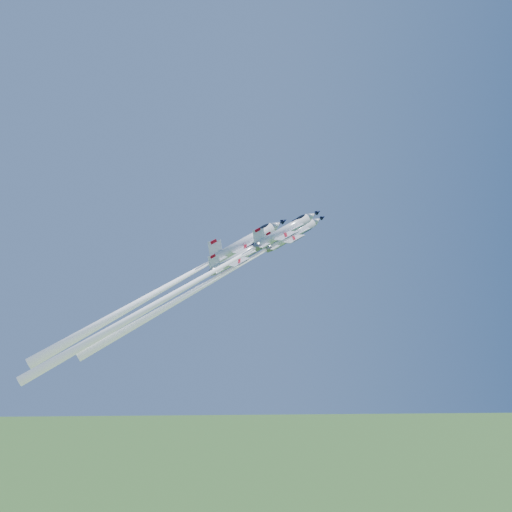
{
  "coord_description": "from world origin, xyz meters",
  "views": [
    {
      "loc": [
        -4.88,
        -106.12,
        66.98
      ],
      "look_at": [
        0.0,
        0.0,
        78.58
      ],
      "focal_mm": 40.0,
      "sensor_mm": 36.0,
      "label": 1
    }
  ],
  "objects_px": {
    "jet_left": "(174,282)",
    "jet_slot": "(164,300)",
    "jet_right": "(191,284)",
    "jet_lead": "(217,278)"
  },
  "relations": [
    {
      "from": "jet_slot",
      "to": "jet_left",
      "type": "bearing_deg",
      "value": 154.14
    },
    {
      "from": "jet_right",
      "to": "jet_slot",
      "type": "bearing_deg",
      "value": -161.55
    },
    {
      "from": "jet_lead",
      "to": "jet_slot",
      "type": "xyz_separation_m",
      "value": [
        -9.29,
        -2.95,
        -4.1
      ]
    },
    {
      "from": "jet_left",
      "to": "jet_right",
      "type": "bearing_deg",
      "value": -5.18
    },
    {
      "from": "jet_left",
      "to": "jet_slot",
      "type": "height_order",
      "value": "jet_left"
    },
    {
      "from": "jet_lead",
      "to": "jet_slot",
      "type": "relative_size",
      "value": 1.04
    },
    {
      "from": "jet_left",
      "to": "jet_right",
      "type": "height_order",
      "value": "jet_left"
    },
    {
      "from": "jet_lead",
      "to": "jet_slot",
      "type": "height_order",
      "value": "jet_lead"
    },
    {
      "from": "jet_lead",
      "to": "jet_right",
      "type": "xyz_separation_m",
      "value": [
        -4.08,
        -9.46,
        -1.73
      ]
    },
    {
      "from": "jet_right",
      "to": "jet_slot",
      "type": "distance_m",
      "value": 8.67
    }
  ]
}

